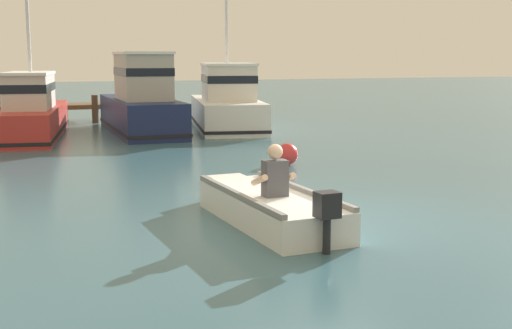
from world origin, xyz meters
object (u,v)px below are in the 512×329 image
rowboat_with_person (268,206)px  moored_boat_navy (141,103)px  mooring_buoy (287,154)px  moored_boat_white (227,105)px  moored_boat_red (32,113)px

rowboat_with_person → moored_boat_navy: moored_boat_navy is taller
mooring_buoy → moored_boat_white: bearing=82.6°
moored_boat_red → moored_boat_navy: (3.31, 0.09, 0.20)m
moored_boat_navy → moored_boat_white: bearing=4.6°
moored_boat_red → mooring_buoy: moored_boat_red is taller
moored_boat_white → rowboat_with_person: bearing=-104.6°
mooring_buoy → moored_boat_red: bearing=124.9°
rowboat_with_person → moored_boat_white: bearing=75.4°
moored_boat_red → moored_boat_white: bearing=3.0°
rowboat_with_person → mooring_buoy: 5.42m
moored_boat_navy → mooring_buoy: bearing=-75.8°
rowboat_with_person → moored_boat_white: moored_boat_white is taller
moored_boat_navy → moored_boat_red: bearing=-178.5°
moored_boat_navy → moored_boat_white: (2.92, 0.23, -0.12)m
moored_boat_navy → mooring_buoy: size_ratio=12.54×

